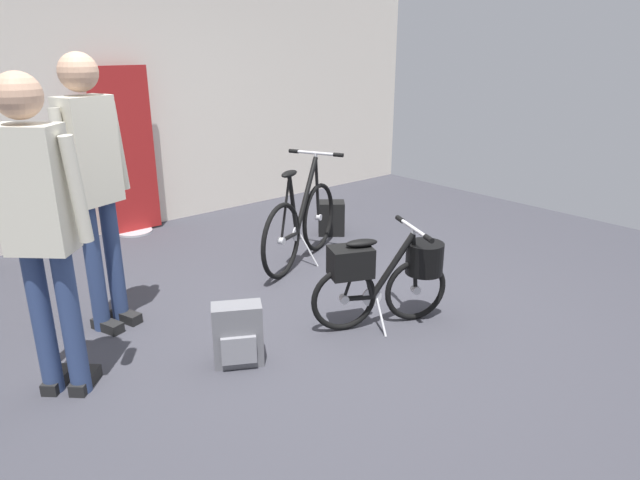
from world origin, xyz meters
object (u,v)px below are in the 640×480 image
(visitor_browsing, at_px, (93,175))
(backpack_on_floor, at_px, (331,218))
(visitor_near_wall, at_px, (40,221))
(display_bike_left, at_px, (301,224))
(floor_banner_stand, at_px, (127,162))
(folding_bike_foreground, at_px, (388,273))
(handbag_on_floor, at_px, (238,335))

(visitor_browsing, xyz_separation_m, backpack_on_floor, (2.48, 0.48, -0.89))
(visitor_browsing, bearing_deg, visitor_near_wall, -128.37)
(display_bike_left, height_order, visitor_browsing, visitor_browsing)
(backpack_on_floor, bearing_deg, display_bike_left, -149.99)
(floor_banner_stand, bearing_deg, display_bike_left, -66.15)
(floor_banner_stand, bearing_deg, folding_bike_foreground, -80.65)
(backpack_on_floor, relative_size, handbag_on_floor, 0.87)
(visitor_near_wall, bearing_deg, visitor_browsing, 51.63)
(folding_bike_foreground, xyz_separation_m, visitor_near_wall, (-1.96, 0.62, 0.62))
(visitor_near_wall, bearing_deg, backpack_on_floor, 20.41)
(display_bike_left, distance_m, backpack_on_floor, 0.87)
(handbag_on_floor, bearing_deg, floor_banner_stand, 79.00)
(folding_bike_foreground, bearing_deg, visitor_near_wall, 162.56)
(handbag_on_floor, bearing_deg, visitor_browsing, 111.28)
(visitor_near_wall, xyz_separation_m, backpack_on_floor, (2.98, 1.11, -0.84))
(folding_bike_foreground, xyz_separation_m, handbag_on_floor, (-1.07, 0.23, -0.19))
(visitor_browsing, bearing_deg, display_bike_left, 1.82)
(backpack_on_floor, bearing_deg, visitor_near_wall, -159.59)
(handbag_on_floor, bearing_deg, display_bike_left, 38.42)
(display_bike_left, distance_m, visitor_browsing, 1.88)
(backpack_on_floor, height_order, handbag_on_floor, handbag_on_floor)
(display_bike_left, height_order, handbag_on_floor, display_bike_left)
(folding_bike_foreground, relative_size, visitor_browsing, 0.51)
(visitor_browsing, distance_m, handbag_on_floor, 1.40)
(folding_bike_foreground, relative_size, display_bike_left, 0.73)
(visitor_browsing, bearing_deg, floor_banner_stand, 62.77)
(display_bike_left, height_order, backpack_on_floor, display_bike_left)
(folding_bike_foreground, bearing_deg, backpack_on_floor, 59.37)
(folding_bike_foreground, relative_size, backpack_on_floor, 2.70)
(visitor_near_wall, distance_m, backpack_on_floor, 3.29)
(visitor_near_wall, height_order, visitor_browsing, visitor_browsing)
(visitor_near_wall, xyz_separation_m, visitor_browsing, (0.50, 0.63, 0.05))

